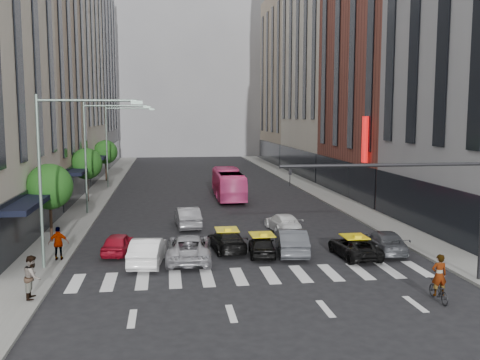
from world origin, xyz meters
name	(u,v)px	position (x,y,z in m)	size (l,w,h in m)	color
ground	(264,285)	(0.00, 0.00, 0.00)	(160.00, 160.00, 0.00)	black
sidewalk_left	(97,196)	(-11.50, 30.00, 0.07)	(3.00, 96.00, 0.15)	slate
sidewalk_right	(319,191)	(11.50, 30.00, 0.07)	(3.00, 96.00, 0.15)	slate
building_left_b	(29,73)	(-17.00, 28.00, 12.00)	(8.00, 16.00, 24.00)	tan
building_left_c	(63,35)	(-17.00, 46.00, 18.00)	(8.00, 20.00, 36.00)	beige
building_left_d	(86,72)	(-17.00, 65.00, 15.00)	(8.00, 18.00, 30.00)	gray
building_right_b	(383,65)	(17.00, 27.00, 13.00)	(8.00, 18.00, 26.00)	brown
building_right_c	(327,25)	(17.00, 46.00, 20.00)	(8.00, 20.00, 40.00)	beige
building_right_d	(293,80)	(17.00, 65.00, 14.00)	(8.00, 18.00, 28.00)	tan
building_far	(187,66)	(0.00, 85.00, 18.00)	(30.00, 10.00, 36.00)	gray
tree_near	(50,187)	(-11.80, 10.00, 3.65)	(2.88, 2.88, 4.95)	black
tree_mid	(86,164)	(-11.80, 26.00, 3.65)	(2.88, 2.88, 4.95)	black
tree_far	(106,152)	(-11.80, 42.00, 3.65)	(2.88, 2.88, 4.95)	black
streetlamp_near	(58,158)	(-10.04, 4.00, 5.90)	(5.38, 0.25, 9.00)	gray
streetlamp_mid	(97,142)	(-10.04, 20.00, 5.90)	(5.38, 0.25, 9.00)	gray
streetlamp_far	(115,135)	(-10.04, 36.00, 5.90)	(5.38, 0.25, 9.00)	gray
traffic_signal	(428,192)	(7.69, -1.00, 4.47)	(10.10, 0.20, 6.00)	black
liberty_sign	(365,140)	(12.60, 20.00, 6.00)	(0.30, 0.70, 4.00)	red
car_red	(118,243)	(-7.40, 6.87, 0.63)	(1.49, 3.70, 1.26)	maroon
car_white_front	(148,251)	(-5.61, 4.37, 0.75)	(1.58, 4.54, 1.50)	white
car_silver	(189,248)	(-3.36, 4.84, 0.73)	(2.43, 5.26, 1.46)	#A7A7AD
taxi_left	(227,240)	(-1.01, 6.73, 0.64)	(1.78, 4.38, 1.27)	black
taxi_center	(262,245)	(0.86, 5.26, 0.62)	(1.46, 3.62, 1.23)	black
car_grey_mid	(292,241)	(2.66, 5.43, 0.77)	(1.63, 4.67, 1.54)	#3E4045
taxi_right	(354,247)	(6.05, 4.25, 0.59)	(1.96, 4.26, 1.18)	black
car_grey_curb	(384,242)	(8.20, 5.01, 0.66)	(1.84, 4.52, 1.31)	#3C3F44
car_row2_left	(188,217)	(-3.06, 13.83, 0.75)	(1.59, 4.55, 1.50)	gray
car_row2_right	(283,222)	(3.52, 11.61, 0.62)	(1.74, 4.29, 1.24)	white
bus	(228,184)	(1.44, 26.73, 1.44)	(2.42, 10.36, 2.89)	#F34790
motorcycle	(438,291)	(7.16, -3.28, 0.47)	(0.63, 1.79, 0.94)	black
rider	(440,259)	(7.16, -3.28, 1.87)	(0.68, 0.45, 1.86)	gray
pedestrian_near	(32,277)	(-10.40, -0.87, 1.10)	(0.93, 0.72, 1.91)	gray
pedestrian_far	(59,243)	(-10.49, 5.44, 1.08)	(1.09, 0.46, 1.86)	gray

